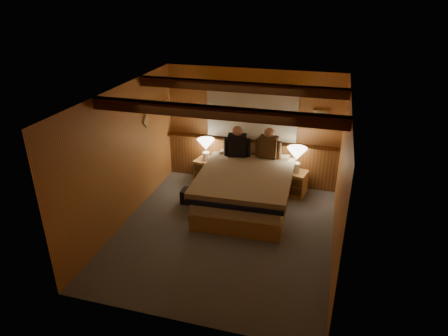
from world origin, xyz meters
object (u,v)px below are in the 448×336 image
at_px(bed, 245,189).
at_px(nightstand_left, 207,170).
at_px(person_right, 269,145).
at_px(duffel_bag, 193,196).
at_px(lamp_left, 206,146).
at_px(person_left, 237,144).
at_px(nightstand_right, 294,183).
at_px(lamp_right, 297,155).

height_order(bed, nightstand_left, bed).
height_order(person_right, duffel_bag, person_right).
bearing_deg(nightstand_left, lamp_left, -103.70).
bearing_deg(person_left, person_right, -0.99).
bearing_deg(lamp_left, bed, -38.91).
bearing_deg(person_right, nightstand_right, 3.74).
relative_size(person_right, duffel_bag, 1.41).
xyz_separation_m(bed, person_right, (0.27, 0.80, 0.60)).
relative_size(nightstand_right, duffel_bag, 1.14).
height_order(bed, lamp_right, lamp_right).
distance_m(bed, nightstand_right, 1.16).
bearing_deg(person_left, nightstand_right, -6.18).
xyz_separation_m(bed, nightstand_right, (0.84, 0.78, -0.14)).
bearing_deg(lamp_left, duffel_bag, -87.91).
height_order(lamp_left, lamp_right, lamp_right).
height_order(nightstand_left, lamp_right, lamp_right).
height_order(bed, lamp_left, lamp_left).
distance_m(nightstand_left, lamp_right, 1.97).
relative_size(nightstand_left, person_left, 0.79).
distance_m(nightstand_right, duffel_bag, 2.06).
distance_m(lamp_left, person_right, 1.33).
distance_m(bed, duffel_bag, 1.04).
xyz_separation_m(nightstand_right, duffel_bag, (-1.85, -0.90, -0.10)).
distance_m(bed, nightstand_left, 1.35).
distance_m(nightstand_left, lamp_left, 0.58).
bearing_deg(bed, nightstand_left, 138.24).
distance_m(nightstand_right, person_right, 0.93).
xyz_separation_m(person_left, person_right, (0.62, 0.10, -0.01)).
height_order(lamp_right, person_left, person_left).
xyz_separation_m(lamp_right, duffel_bag, (-1.85, -0.91, -0.70)).
relative_size(nightstand_left, lamp_right, 1.02).
height_order(nightstand_right, person_left, person_left).
distance_m(lamp_left, person_left, 0.73).
relative_size(bed, person_right, 3.45).
bearing_deg(bed, person_left, 113.80).
height_order(nightstand_left, nightstand_right, nightstand_left).
height_order(lamp_left, duffel_bag, lamp_left).
relative_size(person_left, person_right, 1.02).
xyz_separation_m(nightstand_left, person_left, (0.69, -0.15, 0.74)).
relative_size(nightstand_left, lamp_left, 1.11).
distance_m(lamp_right, person_left, 1.19).
distance_m(nightstand_left, person_left, 1.03).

